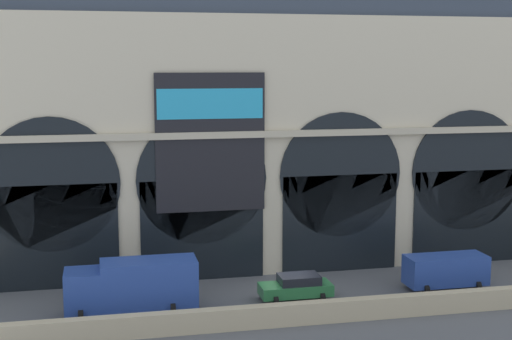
{
  "coord_description": "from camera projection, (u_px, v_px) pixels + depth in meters",
  "views": [
    {
      "loc": [
        -11.24,
        -41.1,
        14.33
      ],
      "look_at": [
        -1.14,
        5.0,
        7.27
      ],
      "focal_mm": 50.31,
      "sensor_mm": 36.0,
      "label": 1
    }
  ],
  "objects": [
    {
      "name": "quay_parapet_wall",
      "position": [
        313.0,
        312.0,
        39.79
      ],
      "size": [
        90.0,
        0.7,
        1.22
      ],
      "primitive_type": "cube",
      "color": "#BCAD8C",
      "rests_on": "ground"
    },
    {
      "name": "ground_plane",
      "position": [
        291.0,
        298.0,
        44.2
      ],
      "size": [
        200.0,
        200.0,
        0.0
      ],
      "primitive_type": "plane",
      "color": "#54565B"
    },
    {
      "name": "van_mideast",
      "position": [
        446.0,
        270.0,
        45.73
      ],
      "size": [
        5.2,
        2.48,
        2.2
      ],
      "color": "#28479E",
      "rests_on": "ground"
    },
    {
      "name": "station_building",
      "position": [
        265.0,
        114.0,
        49.64
      ],
      "size": [
        49.73,
        4.96,
        22.38
      ],
      "color": "beige",
      "rests_on": "ground"
    },
    {
      "name": "box_truck_midwest",
      "position": [
        133.0,
        285.0,
        41.17
      ],
      "size": [
        7.5,
        2.91,
        3.12
      ],
      "color": "#28479E",
      "rests_on": "ground"
    },
    {
      "name": "car_center",
      "position": [
        296.0,
        287.0,
        43.74
      ],
      "size": [
        4.4,
        2.22,
        1.55
      ],
      "color": "#2D7A42",
      "rests_on": "ground"
    }
  ]
}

